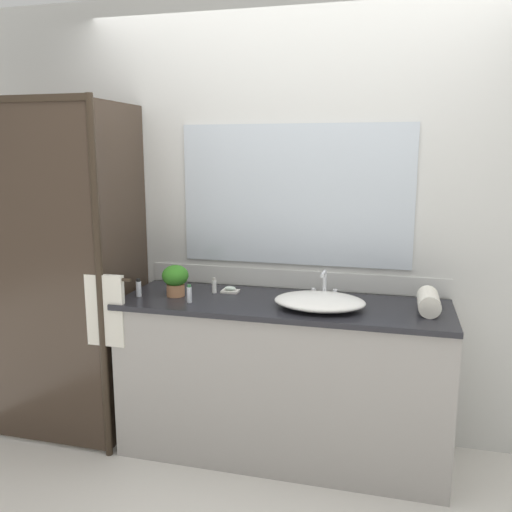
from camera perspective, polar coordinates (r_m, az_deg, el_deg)
name	(u,v)px	position (r m, az deg, el deg)	size (l,w,h in m)	color
ground_plane	(281,452)	(3.31, 2.68, -20.08)	(8.00, 8.00, 0.00)	silver
wall_back_with_mirror	(295,221)	(3.20, 4.17, 3.70)	(4.40, 0.06, 2.60)	silver
vanity_cabinet	(282,379)	(3.11, 2.79, -12.86)	(1.80, 0.58, 0.90)	#9E9993
shower_enclosure	(57,275)	(3.25, -20.38, -1.95)	(1.20, 0.59, 2.00)	#2D2319
sink_basin	(320,301)	(2.85, 6.76, -4.80)	(0.48, 0.36, 0.07)	white
faucet	(324,290)	(3.01, 7.24, -3.57)	(0.17, 0.14, 0.17)	silver
potted_plant	(175,278)	(3.08, -8.55, -2.37)	(0.15, 0.15, 0.18)	#B77A51
soap_dish	(230,290)	(3.15, -2.75, -3.61)	(0.10, 0.07, 0.04)	silver
amenity_bottle_body_wash	(189,294)	(2.95, -7.09, -4.02)	(0.03, 0.03, 0.10)	silver
amenity_bottle_shampoo	(139,288)	(3.12, -12.34, -3.34)	(0.03, 0.03, 0.10)	silver
amenity_bottle_lotion	(214,286)	(3.14, -4.45, -3.16)	(0.03, 0.03, 0.09)	white
rolled_towel_near_edge	(429,302)	(2.89, 17.84, -4.62)	(0.11, 0.11, 0.25)	silver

